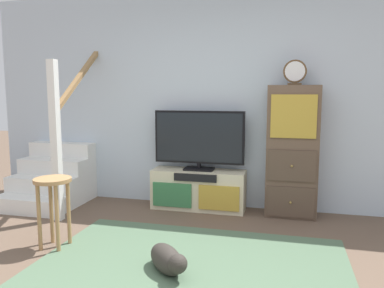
% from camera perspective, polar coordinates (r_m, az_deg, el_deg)
% --- Properties ---
extents(back_wall, '(6.40, 0.12, 2.70)m').
position_cam_1_polar(back_wall, '(4.83, 5.23, 6.58)').
color(back_wall, silver).
rests_on(back_wall, ground_plane).
extents(area_rug, '(2.60, 1.80, 0.01)m').
position_cam_1_polar(area_rug, '(3.33, -0.27, -17.87)').
color(area_rug, '#4C664C').
rests_on(area_rug, ground_plane).
extents(media_console, '(1.15, 0.38, 0.49)m').
position_cam_1_polar(media_console, '(4.77, 0.98, -6.83)').
color(media_console, beige).
rests_on(media_console, ground_plane).
extents(television, '(1.12, 0.22, 0.73)m').
position_cam_1_polar(television, '(4.68, 1.06, 0.79)').
color(television, black).
rests_on(television, media_console).
extents(side_cabinet, '(0.58, 0.38, 1.52)m').
position_cam_1_polar(side_cabinet, '(4.56, 14.74, -1.15)').
color(side_cabinet, brown).
rests_on(side_cabinet, ground_plane).
extents(desk_clock, '(0.26, 0.08, 0.28)m').
position_cam_1_polar(desk_clock, '(4.50, 15.14, 10.30)').
color(desk_clock, '#4C3823').
rests_on(desk_clock, side_cabinet).
extents(staircase, '(1.00, 1.36, 2.20)m').
position_cam_1_polar(staircase, '(5.51, -19.04, -3.95)').
color(staircase, white).
rests_on(staircase, ground_plane).
extents(bar_stool_near, '(0.34, 0.34, 0.66)m').
position_cam_1_polar(bar_stool_near, '(3.77, -20.05, -7.27)').
color(bar_stool_near, '#A37A4C').
rests_on(bar_stool_near, ground_plane).
extents(dog, '(0.44, 0.46, 0.23)m').
position_cam_1_polar(dog, '(3.19, -3.65, -16.87)').
color(dog, '#332D28').
rests_on(dog, ground_plane).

